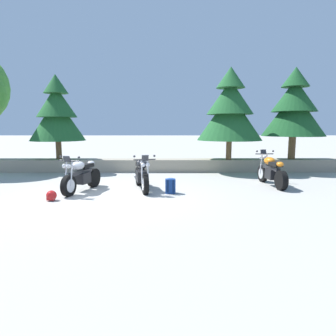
% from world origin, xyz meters
% --- Properties ---
extents(ground_plane, '(120.00, 120.00, 0.00)m').
position_xyz_m(ground_plane, '(0.00, 0.00, 0.00)').
color(ground_plane, '#A3A099').
extents(stone_wall, '(36.00, 0.80, 0.55)m').
position_xyz_m(stone_wall, '(0.00, 4.80, 0.28)').
color(stone_wall, gray).
rests_on(stone_wall, ground).
extents(motorcycle_silver_near_left, '(0.86, 2.03, 1.18)m').
position_xyz_m(motorcycle_silver_near_left, '(-1.08, 0.62, 0.49)').
color(motorcycle_silver_near_left, black).
rests_on(motorcycle_silver_near_left, ground).
extents(motorcycle_black_centre, '(0.82, 2.05, 1.18)m').
position_xyz_m(motorcycle_black_centre, '(0.77, 0.88, 0.49)').
color(motorcycle_black_centre, black).
rests_on(motorcycle_black_centre, ground).
extents(motorcycle_orange_far_right, '(0.67, 2.07, 1.18)m').
position_xyz_m(motorcycle_orange_far_right, '(5.13, 1.50, 0.49)').
color(motorcycle_orange_far_right, black).
rests_on(motorcycle_orange_far_right, ground).
extents(rider_backpack, '(0.31, 0.27, 0.47)m').
position_xyz_m(rider_backpack, '(1.67, 0.33, 0.24)').
color(rider_backpack, navy).
rests_on(rider_backpack, ground).
extents(rider_helmet, '(0.28, 0.28, 0.28)m').
position_xyz_m(rider_helmet, '(-1.58, -0.56, 0.14)').
color(rider_helmet, '#B21919').
rests_on(rider_helmet, ground).
extents(pine_tree_mid_left, '(2.42, 2.42, 3.73)m').
position_xyz_m(pine_tree_mid_left, '(-3.31, 4.96, 2.60)').
color(pine_tree_mid_left, brown).
rests_on(pine_tree_mid_left, stone_wall).
extents(pine_tree_mid_right, '(2.81, 2.81, 3.98)m').
position_xyz_m(pine_tree_mid_right, '(4.31, 4.60, 2.73)').
color(pine_tree_mid_right, brown).
rests_on(pine_tree_mid_right, stone_wall).
extents(pine_tree_far_right, '(2.73, 2.73, 4.03)m').
position_xyz_m(pine_tree_far_right, '(7.20, 4.86, 2.84)').
color(pine_tree_far_right, brown).
rests_on(pine_tree_far_right, stone_wall).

